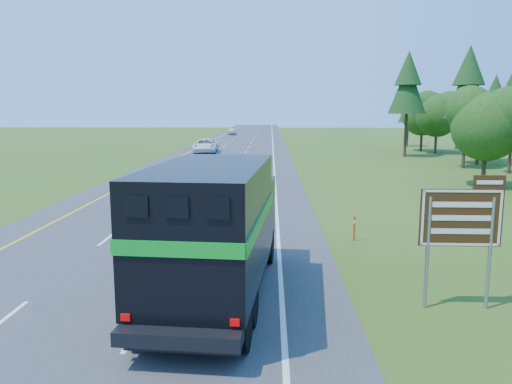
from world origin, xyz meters
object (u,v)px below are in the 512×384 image
(white_suv, at_px, (206,146))
(exit_sign, at_px, (462,223))
(far_car, at_px, (232,131))
(horse_truck, at_px, (215,227))

(white_suv, height_order, exit_sign, exit_sign)
(white_suv, relative_size, far_car, 1.37)
(horse_truck, height_order, white_suv, horse_truck)
(white_suv, xyz_separation_m, exit_sign, (13.65, -51.22, 1.50))
(far_car, height_order, exit_sign, exit_sign)
(white_suv, bearing_deg, exit_sign, -77.52)
(far_car, bearing_deg, white_suv, -92.81)
(horse_truck, bearing_deg, exit_sign, 1.06)
(white_suv, bearing_deg, far_car, 87.93)
(white_suv, distance_m, far_car, 47.66)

